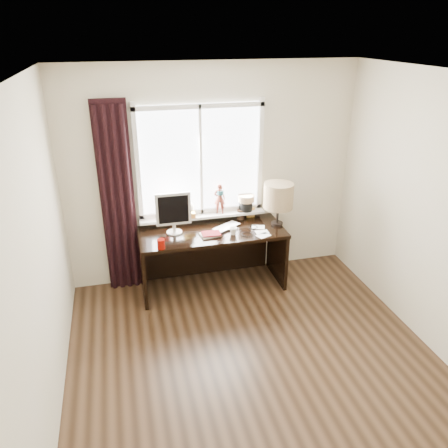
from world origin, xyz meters
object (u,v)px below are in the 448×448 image
object	(u,v)px
mug	(233,231)
table_lamp	(278,196)
monitor	(173,211)
red_cup	(161,244)
desk	(210,246)
laptop	(227,227)

from	to	relation	value
mug	table_lamp	size ratio (longest dim) A/B	0.17
monitor	table_lamp	xyz separation A→B (m)	(1.23, -0.07, 0.09)
mug	red_cup	xyz separation A→B (m)	(-0.84, -0.15, 0.01)
red_cup	monitor	world-z (taller)	monitor
red_cup	table_lamp	world-z (taller)	table_lamp
red_cup	desk	xyz separation A→B (m)	(0.62, 0.40, -0.30)
red_cup	desk	bearing A→B (deg)	32.43
desk	monitor	size ratio (longest dim) A/B	3.47
mug	red_cup	distance (m)	0.86
mug	monitor	bearing A→B (deg)	162.74
red_cup	mug	bearing A→B (deg)	10.32
laptop	monitor	size ratio (longest dim) A/B	0.72
mug	monitor	size ratio (longest dim) A/B	0.18
desk	table_lamp	xyz separation A→B (m)	(0.80, -0.11, 0.61)
laptop	red_cup	world-z (taller)	red_cup
red_cup	table_lamp	bearing A→B (deg)	11.36
mug	table_lamp	distance (m)	0.68
laptop	table_lamp	distance (m)	0.71
mug	desk	xyz separation A→B (m)	(-0.22, 0.24, -0.29)
red_cup	monitor	bearing A→B (deg)	61.61
red_cup	monitor	xyz separation A→B (m)	(0.19, 0.36, 0.22)
monitor	red_cup	bearing A→B (deg)	-118.39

